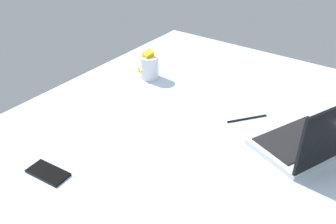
% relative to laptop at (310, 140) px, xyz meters
% --- Properties ---
extents(bed_mattress, '(1.80, 1.40, 0.18)m').
position_rel_laptop_xyz_m(bed_mattress, '(0.16, -0.39, -0.13)').
color(bed_mattress, silver).
rests_on(bed_mattress, ground).
extents(laptop, '(0.39, 0.34, 0.23)m').
position_rel_laptop_xyz_m(laptop, '(0.00, 0.00, 0.00)').
color(laptop, '#B7BABC').
rests_on(laptop, bed_mattress).
extents(snack_cup, '(0.10, 0.10, 0.14)m').
position_rel_laptop_xyz_m(snack_cup, '(-0.12, -0.80, 0.02)').
color(snack_cup, silver).
rests_on(snack_cup, bed_mattress).
extents(cell_phone, '(0.08, 0.14, 0.01)m').
position_rel_laptop_xyz_m(cell_phone, '(0.61, -0.64, -0.04)').
color(cell_phone, black).
rests_on(cell_phone, bed_mattress).
extents(charger_cable, '(0.14, 0.11, 0.01)m').
position_rel_laptop_xyz_m(charger_cable, '(-0.06, -0.26, -0.04)').
color(charger_cable, black).
rests_on(charger_cable, bed_mattress).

